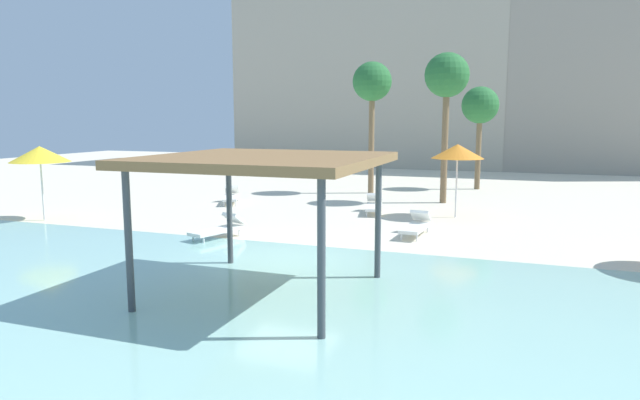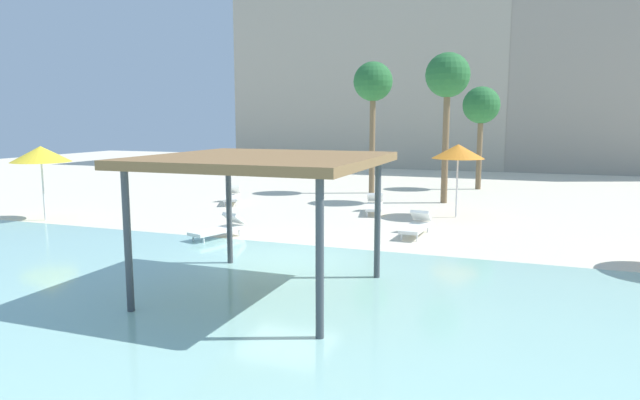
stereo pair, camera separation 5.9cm
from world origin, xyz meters
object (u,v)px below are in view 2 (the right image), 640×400
beach_umbrella_yellow_1 (41,154)px  lounge_chair_0 (232,196)px  lounge_chair_2 (374,205)px  palm_tree_1 (448,79)px  lounge_chair_1 (416,225)px  palm_tree_3 (481,107)px  beach_umbrella_orange_0 (458,151)px  palm_tree_2 (373,85)px  shade_pavilion (264,164)px  lounge_chair_3 (221,228)px

beach_umbrella_yellow_1 → lounge_chair_0: (4.36, 5.98, -2.08)m
lounge_chair_2 → palm_tree_1: 6.60m
beach_umbrella_yellow_1 → lounge_chair_1: size_ratio=1.40×
lounge_chair_0 → palm_tree_3: bearing=107.8°
palm_tree_1 → beach_umbrella_orange_0: bearing=-75.4°
palm_tree_2 → lounge_chair_0: bearing=-131.8°
shade_pavilion → lounge_chair_3: (-3.71, 4.56, -2.41)m
palm_tree_1 → palm_tree_3: size_ratio=1.21×
lounge_chair_0 → lounge_chair_3: (3.22, -6.49, 0.00)m
lounge_chair_0 → lounge_chair_2: 6.51m
beach_umbrella_yellow_1 → lounge_chair_0: beach_umbrella_yellow_1 is taller
palm_tree_1 → shade_pavilion: bearing=-96.9°
beach_umbrella_yellow_1 → lounge_chair_2: 12.41m
lounge_chair_2 → palm_tree_1: (2.18, 3.68, 5.02)m
lounge_chair_1 → lounge_chair_3: (-5.59, -2.51, 0.00)m
palm_tree_1 → palm_tree_2: bearing=151.3°
shade_pavilion → palm_tree_2: bearing=97.2°
lounge_chair_0 → lounge_chair_1: same height
palm_tree_1 → palm_tree_3: bearing=79.4°
palm_tree_1 → palm_tree_3: (1.04, 5.53, -1.08)m
beach_umbrella_yellow_1 → palm_tree_1: palm_tree_1 is taller
lounge_chair_1 → palm_tree_3: palm_tree_3 is taller
lounge_chair_0 → beach_umbrella_orange_0: bearing=64.0°
palm_tree_1 → palm_tree_2: (-3.83, 2.10, -0.05)m
beach_umbrella_orange_0 → palm_tree_3: (0.11, 9.09, 1.80)m
lounge_chair_0 → lounge_chair_1: (8.81, -3.98, 0.00)m
beach_umbrella_orange_0 → lounge_chair_1: (-0.80, -3.75, -2.14)m
lounge_chair_1 → lounge_chair_3: bearing=-62.3°
beach_umbrella_yellow_1 → lounge_chair_2: (10.86, 5.64, -2.08)m
lounge_chair_2 → palm_tree_3: (3.22, 9.21, 3.94)m
lounge_chair_3 → palm_tree_2: palm_tree_2 is taller
shade_pavilion → palm_tree_2: (-2.07, 16.48, 2.56)m
palm_tree_2 → lounge_chair_2: bearing=-74.1°
lounge_chair_1 → lounge_chair_2: bearing=-144.0°
palm_tree_1 → palm_tree_2: 4.36m
beach_umbrella_yellow_1 → lounge_chair_3: bearing=-3.8°
shade_pavilion → lounge_chair_1: (1.88, 7.08, -2.41)m
shade_pavilion → lounge_chair_3: 6.36m
beach_umbrella_orange_0 → palm_tree_3: 9.27m
beach_umbrella_orange_0 → palm_tree_2: size_ratio=0.43×
beach_umbrella_orange_0 → lounge_chair_3: 9.20m
palm_tree_3 → lounge_chair_0: bearing=-137.6°
lounge_chair_3 → palm_tree_3: (6.50, 15.36, 3.94)m
lounge_chair_0 → lounge_chair_2: same height
lounge_chair_2 → lounge_chair_3: size_ratio=1.00×
beach_umbrella_orange_0 → lounge_chair_0: bearing=178.6°
lounge_chair_2 → lounge_chair_0: bearing=-105.2°
palm_tree_1 → lounge_chair_3: bearing=-119.1°
shade_pavilion → lounge_chair_0: 13.27m
lounge_chair_1 → palm_tree_1: palm_tree_1 is taller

